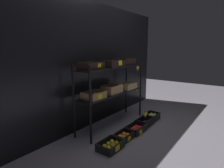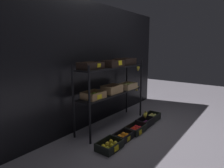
{
  "view_description": "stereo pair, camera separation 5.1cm",
  "coord_description": "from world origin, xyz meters",
  "px_view_note": "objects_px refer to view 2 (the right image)",
  "views": [
    {
      "loc": [
        -2.51,
        -1.85,
        1.31
      ],
      "look_at": [
        0.0,
        0.0,
        0.72
      ],
      "focal_mm": 30.49,
      "sensor_mm": 36.0,
      "label": 1
    },
    {
      "loc": [
        -2.48,
        -1.89,
        1.31
      ],
      "look_at": [
        0.0,
        0.0,
        0.72
      ],
      "focal_mm": 30.49,
      "sensor_mm": 36.0,
      "label": 2
    }
  ],
  "objects_px": {
    "crate_ground_lemon": "(109,146)",
    "crate_ground_orange": "(123,137)",
    "display_rack": "(113,79)",
    "crate_ground_apple_red": "(135,129)",
    "crate_ground_pear": "(152,117)",
    "banana_bunch_loose": "(145,115)",
    "crate_ground_plum": "(145,123)"
  },
  "relations": [
    {
      "from": "banana_bunch_loose",
      "to": "display_rack",
      "type": "bearing_deg",
      "value": 121.28
    },
    {
      "from": "crate_ground_lemon",
      "to": "crate_ground_pear",
      "type": "distance_m",
      "value": 1.3
    },
    {
      "from": "crate_ground_lemon",
      "to": "crate_ground_plum",
      "type": "height_order",
      "value": "crate_ground_plum"
    },
    {
      "from": "crate_ground_orange",
      "to": "crate_ground_apple_red",
      "type": "relative_size",
      "value": 0.89
    },
    {
      "from": "crate_ground_plum",
      "to": "display_rack",
      "type": "bearing_deg",
      "value": 121.35
    },
    {
      "from": "crate_ground_apple_red",
      "to": "crate_ground_pear",
      "type": "height_order",
      "value": "crate_ground_pear"
    },
    {
      "from": "crate_ground_apple_red",
      "to": "crate_ground_lemon",
      "type": "bearing_deg",
      "value": 179.11
    },
    {
      "from": "display_rack",
      "to": "crate_ground_apple_red",
      "type": "xyz_separation_m",
      "value": [
        -0.04,
        -0.47,
        -0.75
      ]
    },
    {
      "from": "crate_ground_pear",
      "to": "crate_ground_orange",
      "type": "bearing_deg",
      "value": -179.28
    },
    {
      "from": "crate_ground_orange",
      "to": "crate_ground_pear",
      "type": "distance_m",
      "value": 0.96
    },
    {
      "from": "display_rack",
      "to": "crate_ground_orange",
      "type": "height_order",
      "value": "display_rack"
    },
    {
      "from": "display_rack",
      "to": "crate_ground_orange",
      "type": "xyz_separation_m",
      "value": [
        -0.36,
        -0.46,
        -0.75
      ]
    },
    {
      "from": "crate_ground_orange",
      "to": "banana_bunch_loose",
      "type": "bearing_deg",
      "value": -1.19
    },
    {
      "from": "crate_ground_apple_red",
      "to": "crate_ground_orange",
      "type": "bearing_deg",
      "value": 177.41
    },
    {
      "from": "crate_ground_pear",
      "to": "crate_ground_apple_red",
      "type": "bearing_deg",
      "value": -177.62
    },
    {
      "from": "crate_ground_lemon",
      "to": "crate_ground_plum",
      "type": "distance_m",
      "value": 0.98
    },
    {
      "from": "crate_ground_lemon",
      "to": "crate_ground_orange",
      "type": "relative_size",
      "value": 1.13
    },
    {
      "from": "display_rack",
      "to": "crate_ground_apple_red",
      "type": "bearing_deg",
      "value": -94.72
    },
    {
      "from": "crate_ground_orange",
      "to": "banana_bunch_loose",
      "type": "xyz_separation_m",
      "value": [
        0.65,
        -0.01,
        0.14
      ]
    },
    {
      "from": "crate_ground_lemon",
      "to": "banana_bunch_loose",
      "type": "relative_size",
      "value": 2.58
    },
    {
      "from": "crate_ground_orange",
      "to": "crate_ground_lemon",
      "type": "bearing_deg",
      "value": -179.26
    },
    {
      "from": "crate_ground_lemon",
      "to": "banana_bunch_loose",
      "type": "distance_m",
      "value": 0.99
    },
    {
      "from": "crate_ground_plum",
      "to": "crate_ground_pear",
      "type": "xyz_separation_m",
      "value": [
        0.31,
        0.03,
        0.01
      ]
    },
    {
      "from": "crate_ground_apple_red",
      "to": "crate_ground_pear",
      "type": "xyz_separation_m",
      "value": [
        0.64,
        0.03,
        0.01
      ]
    },
    {
      "from": "display_rack",
      "to": "crate_ground_lemon",
      "type": "height_order",
      "value": "display_rack"
    },
    {
      "from": "crate_ground_orange",
      "to": "crate_ground_pear",
      "type": "xyz_separation_m",
      "value": [
        0.96,
        0.01,
        0.01
      ]
    },
    {
      "from": "banana_bunch_loose",
      "to": "crate_ground_lemon",
      "type": "bearing_deg",
      "value": 179.47
    },
    {
      "from": "display_rack",
      "to": "banana_bunch_loose",
      "type": "xyz_separation_m",
      "value": [
        0.29,
        -0.47,
        -0.61
      ]
    },
    {
      "from": "crate_ground_lemon",
      "to": "crate_ground_orange",
      "type": "xyz_separation_m",
      "value": [
        0.33,
        0.0,
        -0.0
      ]
    },
    {
      "from": "crate_ground_apple_red",
      "to": "crate_ground_pear",
      "type": "bearing_deg",
      "value": 2.38
    },
    {
      "from": "crate_ground_lemon",
      "to": "crate_ground_apple_red",
      "type": "xyz_separation_m",
      "value": [
        0.66,
        -0.01,
        0.0
      ]
    },
    {
      "from": "crate_ground_orange",
      "to": "crate_ground_apple_red",
      "type": "distance_m",
      "value": 0.32
    }
  ]
}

